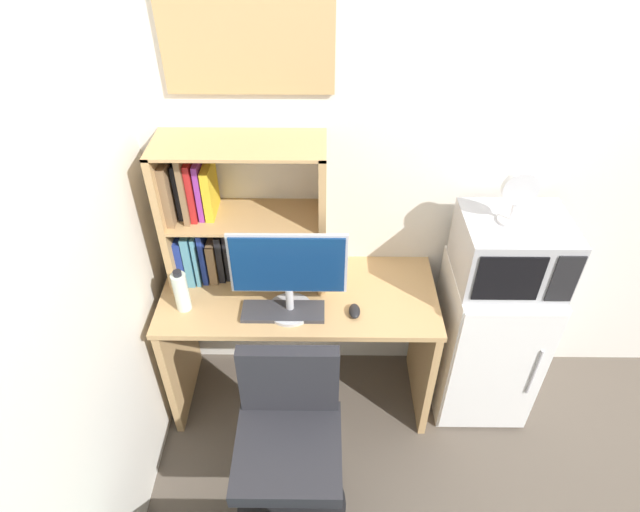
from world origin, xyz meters
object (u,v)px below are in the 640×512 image
computer_mouse (355,311)px  mini_fridge (486,340)px  water_bottle (181,291)px  desk_chair (290,451)px  monitor (288,270)px  desk_fan (518,195)px  wall_corkboard (246,31)px  hutch_bookshelf (222,217)px  microwave (512,250)px  keyboard (283,312)px

computer_mouse → mini_fridge: 0.80m
water_bottle → desk_chair: water_bottle is taller
monitor → desk_fan: size_ratio=2.05×
computer_mouse → wall_corkboard: (-0.44, 0.41, 1.10)m
computer_mouse → wall_corkboard: wall_corkboard is taller
water_bottle → computer_mouse: bearing=-2.3°
hutch_bookshelf → mini_fridge: 1.48m
water_bottle → microwave: 1.50m
monitor → keyboard: 0.23m
desk_fan → desk_chair: 1.46m
monitor → mini_fridge: size_ratio=0.58×
desk_chair → monitor: bearing=91.2°
computer_mouse → water_bottle: 0.79m
water_bottle → microwave: bearing=4.7°
monitor → desk_chair: 0.79m
microwave → computer_mouse: bearing=-167.6°
computer_mouse → desk_chair: bearing=-121.5°
desk_chair → wall_corkboard: size_ratio=1.28×
hutch_bookshelf → water_bottle: hutch_bookshelf is taller
computer_mouse → desk_fan: size_ratio=0.37×
water_bottle → microwave: size_ratio=0.47×
desk_fan → desk_chair: (-0.94, -0.61, -0.93)m
mini_fridge → microwave: microwave is taller
water_bottle → desk_chair: (0.50, -0.49, -0.48)m
mini_fridge → wall_corkboard: size_ratio=1.27×
mini_fridge → microwave: bearing=90.0°
monitor → computer_mouse: (0.29, -0.02, -0.22)m
desk_fan → microwave: bearing=7.3°
monitor → water_bottle: 0.51m
keyboard → mini_fridge: size_ratio=0.43×
computer_mouse → mini_fridge: size_ratio=0.11×
hutch_bookshelf → microwave: hutch_bookshelf is taller
hutch_bookshelf → desk_fan: size_ratio=2.95×
hutch_bookshelf → keyboard: size_ratio=1.95×
hutch_bookshelf → wall_corkboard: bearing=35.7°
keyboard → microwave: 1.06m
microwave → wall_corkboard: size_ratio=0.68×
monitor → microwave: monitor is taller
water_bottle → desk_fan: size_ratio=0.89×
wall_corkboard → desk_chair: bearing=-79.5°
keyboard → desk_chair: size_ratio=0.43×
hutch_bookshelf → wall_corkboard: (0.17, 0.12, 0.78)m
hutch_bookshelf → microwave: (1.31, -0.13, -0.08)m
keyboard → desk_chair: desk_chair is taller
desk_fan → wall_corkboard: (-1.10, 0.26, 0.57)m
mini_fridge → keyboard: bearing=-171.7°
computer_mouse → microwave: microwave is taller
microwave → wall_corkboard: wall_corkboard is taller
microwave → desk_chair: microwave is taller
desk_chair → keyboard: bearing=95.0°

